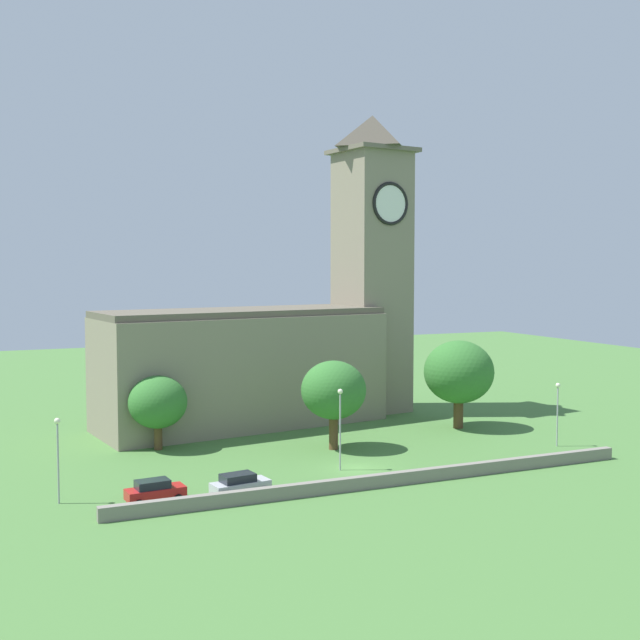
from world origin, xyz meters
name	(u,v)px	position (x,y,z in m)	size (l,w,h in m)	color
ground_plane	(293,435)	(0.00, 15.00, 0.00)	(200.00, 200.00, 0.00)	#477538
church	(284,333)	(2.05, 22.81, 9.86)	(37.89, 15.03, 35.15)	gray
quay_barrier	(390,479)	(0.00, -5.78, 0.52)	(45.03, 0.70, 1.03)	gray
car_red	(155,491)	(-17.97, -2.70, 0.85)	(4.43, 2.33, 1.69)	red
car_silver	(240,484)	(-11.70, -3.58, 0.86)	(4.65, 2.61, 1.70)	silver
streetlamp_west_end	(58,446)	(-24.48, -0.23, 4.30)	(0.44, 0.44, 6.34)	#9EA0A5
streetlamp_west_mid	(340,416)	(-1.54, 0.22, 4.67)	(0.44, 0.44, 6.99)	#9EA0A5
streetlamp_central	(558,403)	(21.48, 0.02, 4.19)	(0.44, 0.44, 6.16)	#9EA0A5
tree_by_tower	(334,390)	(1.17, 7.51, 5.64)	(6.18, 6.18, 8.46)	brown
tree_churchyard	(158,402)	(-14.12, 14.05, 4.52)	(5.55, 5.55, 7.05)	brown
tree_riverside_east	(459,372)	(17.61, 11.20, 6.04)	(7.48, 7.48, 9.45)	brown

